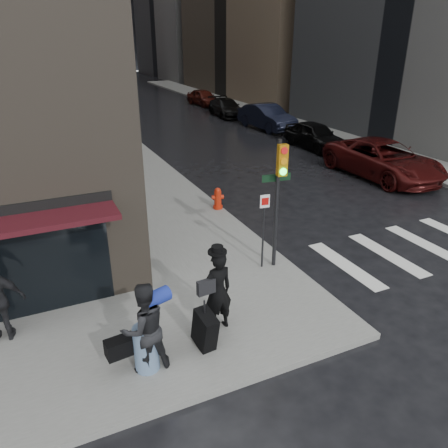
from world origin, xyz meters
The scene contains 13 objects.
ground centered at (0.00, 0.00, 0.00)m, with size 140.00×140.00×0.00m, color black.
sidewalk_left centered at (0.00, 27.00, 0.07)m, with size 4.00×50.00×0.15m, color slate.
sidewalk_right centered at (13.50, 27.00, 0.07)m, with size 3.00×50.00×0.15m, color slate.
crosswalk centered at (7.50, 1.00, 0.00)m, with size 8.50×3.00×0.01m.
man_overcoat centered at (-1.27, -0.38, 1.02)m, with size 1.08×1.14×2.08m.
man_jeans centered at (-2.96, -0.85, 1.10)m, with size 1.38×0.82×1.90m.
traffic_light centered at (1.42, 1.61, 2.48)m, with size 0.90×0.47×3.61m.
fire_hydrant centered at (1.80, 6.31, 0.51)m, with size 0.47×0.36×0.81m.
parked_car_0 centered at (10.53, 7.08, 0.84)m, with size 2.78×6.04×1.68m, color #390C0B.
parked_car_1 centered at (10.95, 12.95, 0.75)m, with size 1.78×4.42×1.51m, color black.
parked_car_2 centered at (11.14, 18.82, 0.84)m, with size 1.78×5.09×1.68m, color black.
parked_car_3 centered at (10.81, 24.69, 0.67)m, with size 1.89×4.65×1.35m, color black.
parked_car_4 centered at (11.26, 30.56, 0.72)m, with size 1.70×4.21×1.44m, color #3E110C.
Camera 1 is at (-4.43, -7.62, 6.24)m, focal length 35.00 mm.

